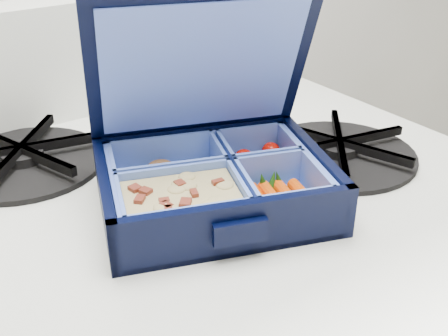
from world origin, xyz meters
TOP-DOWN VIEW (x-y plane):
  - bento_box at (-0.54, 1.65)m, footprint 0.25×0.22m
  - burner_grate at (-0.37, 1.65)m, footprint 0.20×0.20m
  - burner_grate_rear at (-0.66, 1.84)m, footprint 0.20×0.20m
  - fork at (-0.42, 1.78)m, footprint 0.06×0.18m

SIDE VIEW (x-z plane):
  - fork at x=-0.42m, z-range 0.92..0.92m
  - burner_grate_rear at x=-0.66m, z-range 0.92..0.94m
  - burner_grate at x=-0.37m, z-range 0.92..0.94m
  - bento_box at x=-0.54m, z-range 0.92..0.97m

